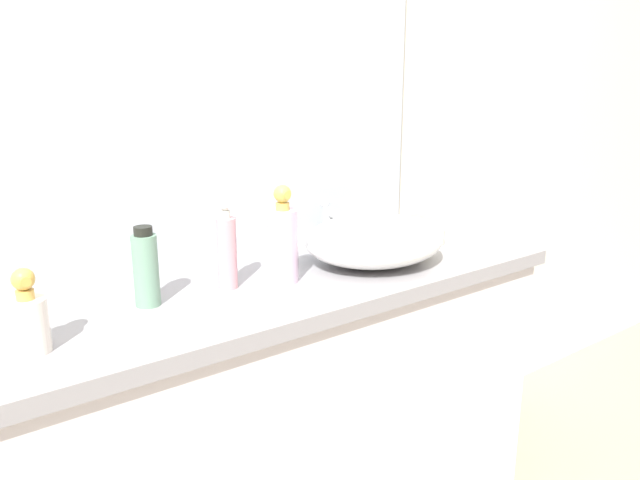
{
  "coord_description": "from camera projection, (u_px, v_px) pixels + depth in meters",
  "views": [
    {
      "loc": [
        -0.85,
        -0.82,
        1.35
      ],
      "look_at": [
        0.07,
        0.41,
        0.93
      ],
      "focal_mm": 35.59,
      "sensor_mm": 36.0,
      "label": 1
    }
  ],
  "objects": [
    {
      "name": "faucet",
      "position": [
        331.0,
        220.0,
        1.81
      ],
      "size": [
        0.03,
        0.12,
        0.14
      ],
      "color": "silver",
      "rests_on": "vanity_counter"
    },
    {
      "name": "spray_can",
      "position": [
        227.0,
        250.0,
        1.47
      ],
      "size": [
        0.05,
        0.05,
        0.21
      ],
      "color": "#D4959D",
      "rests_on": "vanity_counter"
    },
    {
      "name": "bathroom_wall_rear",
      "position": [
        230.0,
        85.0,
        1.71
      ],
      "size": [
        6.0,
        0.06,
        2.6
      ],
      "primitive_type": "cube",
      "color": "silver",
      "rests_on": "ground"
    },
    {
      "name": "perfume_bottle",
      "position": [
        146.0,
        268.0,
        1.36
      ],
      "size": [
        0.05,
        0.05,
        0.18
      ],
      "color": "gray",
      "rests_on": "vanity_counter"
    },
    {
      "name": "lotion_bottle",
      "position": [
        28.0,
        319.0,
        1.14
      ],
      "size": [
        0.07,
        0.07,
        0.16
      ],
      "color": "white",
      "rests_on": "vanity_counter"
    },
    {
      "name": "candle_jar",
      "position": [
        434.0,
        236.0,
        1.85
      ],
      "size": [
        0.06,
        0.06,
        0.04
      ],
      "primitive_type": "cylinder",
      "color": "silver",
      "rests_on": "vanity_counter"
    },
    {
      "name": "sink_basin",
      "position": [
        374.0,
        240.0,
        1.67
      ],
      "size": [
        0.38,
        0.34,
        0.12
      ],
      "primitive_type": "ellipsoid",
      "color": "white",
      "rests_on": "vanity_counter"
    },
    {
      "name": "soap_dispenser",
      "position": [
        283.0,
        241.0,
        1.51
      ],
      "size": [
        0.07,
        0.07,
        0.24
      ],
      "color": "#CDAEC9",
      "rests_on": "vanity_counter"
    },
    {
      "name": "vanity_counter",
      "position": [
        267.0,
        433.0,
        1.66
      ],
      "size": [
        1.55,
        0.52,
        0.85
      ],
      "color": "white",
      "rests_on": "ground"
    },
    {
      "name": "wall_mirror_panel",
      "position": [
        204.0,
        59.0,
        1.6
      ],
      "size": [
        1.38,
        0.01,
        1.04
      ],
      "primitive_type": "cube",
      "color": "#B2BCC6",
      "rests_on": "vanity_counter"
    }
  ]
}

